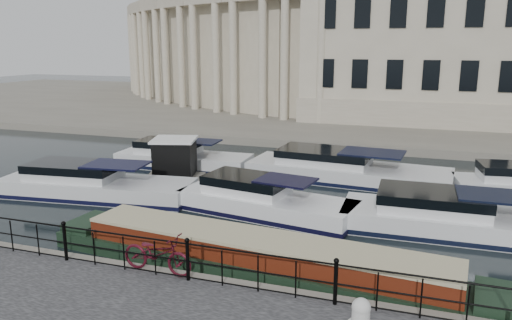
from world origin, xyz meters
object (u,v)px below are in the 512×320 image
(mooring_bollard, at_px, (361,313))
(harbour_hut, at_px, (175,161))
(narrowboat, at_px, (259,263))
(bicycle, at_px, (157,253))

(mooring_bollard, height_order, harbour_hut, harbour_hut)
(narrowboat, bearing_deg, bicycle, -136.25)
(mooring_bollard, xyz_separation_m, harbour_hut, (-10.94, 11.80, 0.09))
(bicycle, distance_m, narrowboat, 3.12)
(bicycle, bearing_deg, mooring_bollard, -95.24)
(bicycle, height_order, mooring_bollard, bicycle)
(harbour_hut, bearing_deg, narrowboat, -65.98)
(bicycle, xyz_separation_m, harbour_hut, (-5.21, 10.91, -0.17))
(mooring_bollard, relative_size, narrowboat, 0.05)
(bicycle, xyz_separation_m, mooring_bollard, (5.73, -0.89, -0.26))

